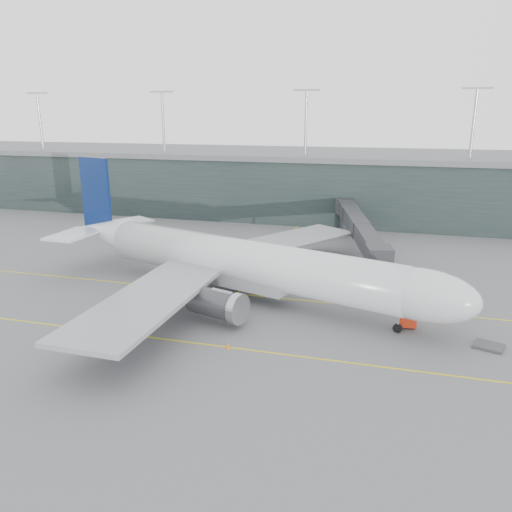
# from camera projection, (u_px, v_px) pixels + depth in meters

# --- Properties ---
(ground) EXTENTS (320.00, 320.00, 0.00)m
(ground) POSITION_uv_depth(u_px,v_px,m) (213.00, 282.00, 74.85)
(ground) COLOR #515256
(ground) RESTS_ON ground
(taxiline_a) EXTENTS (160.00, 0.25, 0.02)m
(taxiline_a) POSITION_uv_depth(u_px,v_px,m) (204.00, 291.00, 71.14)
(taxiline_a) COLOR gold
(taxiline_a) RESTS_ON ground
(taxiline_b) EXTENTS (160.00, 0.25, 0.02)m
(taxiline_b) POSITION_uv_depth(u_px,v_px,m) (152.00, 338.00, 56.33)
(taxiline_b) COLOR gold
(taxiline_b) RESTS_ON ground
(taxiline_lead_main) EXTENTS (0.25, 60.00, 0.02)m
(taxiline_lead_main) POSITION_uv_depth(u_px,v_px,m) (276.00, 250.00, 92.08)
(taxiline_lead_main) COLOR gold
(taxiline_lead_main) RESTS_ON ground
(terminal) EXTENTS (240.00, 36.00, 29.00)m
(terminal) POSITION_uv_depth(u_px,v_px,m) (292.00, 181.00, 126.43)
(terminal) COLOR #1F2A29
(terminal) RESTS_ON ground
(main_aircraft) EXTENTS (61.58, 56.66, 17.63)m
(main_aircraft) POSITION_uv_depth(u_px,v_px,m) (242.00, 262.00, 67.51)
(main_aircraft) COLOR silver
(main_aircraft) RESTS_ON ground
(jet_bridge) EXTENTS (13.10, 44.85, 6.90)m
(jet_bridge) POSITION_uv_depth(u_px,v_px,m) (362.00, 222.00, 91.56)
(jet_bridge) COLOR #292A2E
(jet_bridge) RESTS_ON ground
(gse_cart) EXTENTS (2.08, 1.44, 1.35)m
(gse_cart) POSITION_uv_depth(u_px,v_px,m) (407.00, 322.00, 58.81)
(gse_cart) COLOR #A8220C
(gse_cart) RESTS_ON ground
(baggage_dolly) EXTENTS (3.60, 3.24, 0.30)m
(baggage_dolly) POSITION_uv_depth(u_px,v_px,m) (489.00, 346.00, 53.92)
(baggage_dolly) COLOR #36363B
(baggage_dolly) RESTS_ON ground
(uld_a) EXTENTS (2.71, 2.42, 2.06)m
(uld_a) POSITION_uv_depth(u_px,v_px,m) (205.00, 255.00, 85.17)
(uld_a) COLOR #353439
(uld_a) RESTS_ON ground
(uld_b) EXTENTS (2.36, 2.17, 1.72)m
(uld_b) POSITION_uv_depth(u_px,v_px,m) (222.00, 255.00, 85.33)
(uld_b) COLOR #353439
(uld_b) RESTS_ON ground
(uld_c) EXTENTS (2.56, 2.29, 1.93)m
(uld_c) POSITION_uv_depth(u_px,v_px,m) (241.00, 257.00, 83.88)
(uld_c) COLOR #353439
(uld_c) RESTS_ON ground
(cone_nose) EXTENTS (0.44, 0.44, 0.71)m
(cone_nose) POSITION_uv_depth(u_px,v_px,m) (441.00, 321.00, 59.81)
(cone_nose) COLOR #EB5D0D
(cone_nose) RESTS_ON ground
(cone_wing_stbd) EXTENTS (0.47, 0.47, 0.75)m
(cone_wing_stbd) POSITION_uv_depth(u_px,v_px,m) (228.00, 345.00, 53.63)
(cone_wing_stbd) COLOR orange
(cone_wing_stbd) RESTS_ON ground
(cone_wing_port) EXTENTS (0.48, 0.48, 0.76)m
(cone_wing_port) POSITION_uv_depth(u_px,v_px,m) (279.00, 266.00, 81.27)
(cone_wing_port) COLOR #EF370D
(cone_wing_port) RESTS_ON ground
(cone_tail) EXTENTS (0.45, 0.45, 0.71)m
(cone_tail) POSITION_uv_depth(u_px,v_px,m) (106.00, 300.00, 66.48)
(cone_tail) COLOR #D9580C
(cone_tail) RESTS_ON ground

